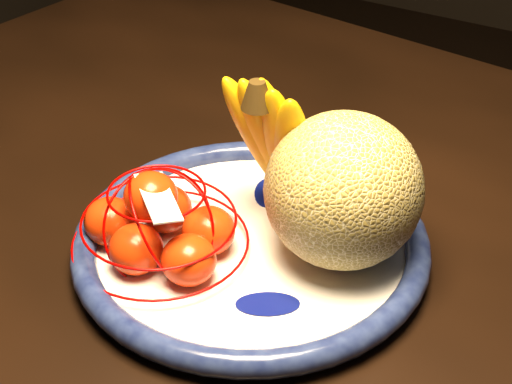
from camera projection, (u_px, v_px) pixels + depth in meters
The scene contains 6 objects.
dining_table at pixel (342, 259), 0.90m from camera, with size 1.53×1.04×0.71m.
fruit_bowl at pixel (251, 243), 0.78m from camera, with size 0.36×0.36×0.03m.
cantaloupe at pixel (343, 190), 0.73m from camera, with size 0.15×0.15×0.15m, color olive.
banana_bunch at pixel (277, 138), 0.77m from camera, with size 0.12×0.11×0.18m.
mandarin_bag at pixel (160, 227), 0.75m from camera, with size 0.21×0.21×0.11m.
price_tag at pixel (158, 197), 0.72m from camera, with size 0.07×0.03×0.00m, color white.
Camera 1 is at (0.25, -0.68, 1.22)m, focal length 55.00 mm.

